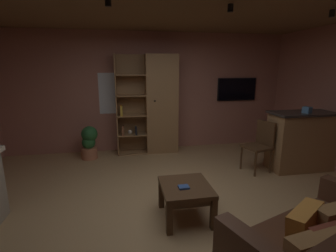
% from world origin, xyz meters
% --- Properties ---
extents(floor, '(6.29, 5.30, 0.02)m').
position_xyz_m(floor, '(0.00, 0.00, -0.01)').
color(floor, tan).
rests_on(floor, ground).
extents(wall_back, '(6.41, 0.06, 2.62)m').
position_xyz_m(wall_back, '(0.00, 2.68, 1.31)').
color(wall_back, '#AD7060').
rests_on(wall_back, ground).
extents(window_pane_back, '(0.75, 0.01, 0.89)m').
position_xyz_m(window_pane_back, '(-0.75, 2.65, 1.31)').
color(window_pane_back, white).
extents(bookshelf_cabinet, '(1.33, 0.41, 2.14)m').
position_xyz_m(bookshelf_cabinet, '(0.14, 2.41, 1.06)').
color(bookshelf_cabinet, '#997047').
rests_on(bookshelf_cabinet, ground).
extents(kitchen_bar_counter, '(1.40, 0.57, 1.08)m').
position_xyz_m(kitchen_bar_counter, '(2.70, 0.91, 0.54)').
color(kitchen_bar_counter, '#997047').
rests_on(kitchen_bar_counter, ground).
extents(tissue_box, '(0.15, 0.15, 0.11)m').
position_xyz_m(tissue_box, '(2.56, 0.82, 1.13)').
color(tissue_box, '#598CBF').
rests_on(tissue_box, kitchen_bar_counter).
extents(coffee_table, '(0.61, 0.66, 0.44)m').
position_xyz_m(coffee_table, '(0.11, -0.23, 0.35)').
color(coffee_table, '#4C331E').
rests_on(coffee_table, ground).
extents(table_book_0, '(0.13, 0.11, 0.02)m').
position_xyz_m(table_book_0, '(0.06, -0.29, 0.45)').
color(table_book_0, '#2D4C8C').
rests_on(table_book_0, coffee_table).
extents(dining_chair, '(0.51, 0.51, 0.92)m').
position_xyz_m(dining_chair, '(1.81, 0.98, 0.53)').
color(dining_chair, '#4C331E').
rests_on(dining_chair, ground).
extents(potted_floor_plant, '(0.35, 0.36, 0.68)m').
position_xyz_m(potted_floor_plant, '(-1.33, 2.21, 0.35)').
color(potted_floor_plant, '#B77051').
rests_on(potted_floor_plant, ground).
extents(wall_mounted_tv, '(0.95, 0.06, 0.53)m').
position_xyz_m(wall_mounted_tv, '(2.08, 2.62, 1.36)').
color(wall_mounted_tv, black).
extents(track_light_spot_1, '(0.07, 0.07, 0.09)m').
position_xyz_m(track_light_spot_1, '(-0.73, 0.05, 2.55)').
color(track_light_spot_1, black).
extents(track_light_spot_2, '(0.07, 0.07, 0.09)m').
position_xyz_m(track_light_spot_2, '(0.70, 0.07, 2.55)').
color(track_light_spot_2, black).
extents(track_light_spot_3, '(0.07, 0.07, 0.09)m').
position_xyz_m(track_light_spot_3, '(2.15, 0.11, 2.55)').
color(track_light_spot_3, black).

